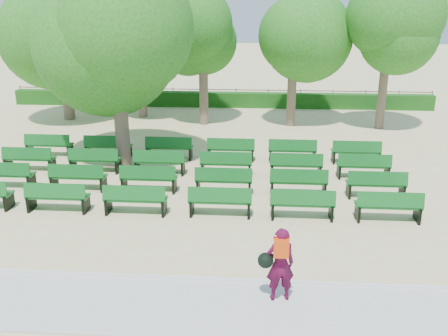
% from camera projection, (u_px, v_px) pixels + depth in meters
% --- Properties ---
extents(ground, '(120.00, 120.00, 0.00)m').
position_uv_depth(ground, '(188.00, 187.00, 18.03)').
color(ground, beige).
extents(paving, '(30.00, 2.20, 0.06)m').
position_uv_depth(paving, '(141.00, 306.00, 11.04)').
color(paving, beige).
rests_on(paving, ground).
extents(curb, '(30.00, 0.12, 0.10)m').
position_uv_depth(curb, '(152.00, 277.00, 12.12)').
color(curb, silver).
rests_on(curb, ground).
extents(hedge, '(26.00, 0.70, 0.90)m').
position_uv_depth(hedge, '(220.00, 100.00, 31.09)').
color(hedge, '#195014').
rests_on(hedge, ground).
extents(fence, '(26.00, 0.10, 1.02)m').
position_uv_depth(fence, '(220.00, 105.00, 31.61)').
color(fence, black).
rests_on(fence, ground).
extents(tree_line, '(21.80, 6.80, 7.04)m').
position_uv_depth(tree_line, '(214.00, 122.00, 27.46)').
color(tree_line, '#29741F').
rests_on(tree_line, ground).
extents(bench_array, '(2.00, 0.72, 1.24)m').
position_uv_depth(bench_array, '(191.00, 180.00, 18.42)').
color(bench_array, '#105C1D').
rests_on(bench_array, ground).
extents(tree_among, '(5.69, 5.69, 7.65)m').
position_uv_depth(tree_among, '(116.00, 38.00, 18.47)').
color(tree_among, brown).
rests_on(tree_among, ground).
extents(person, '(0.85, 0.55, 1.75)m').
position_uv_depth(person, '(279.00, 263.00, 10.95)').
color(person, '#490A28').
rests_on(person, ground).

